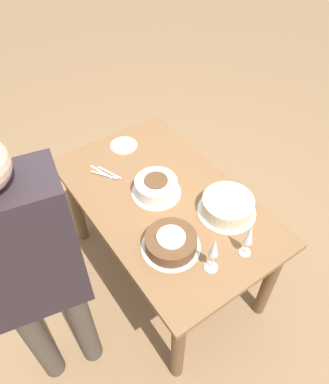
# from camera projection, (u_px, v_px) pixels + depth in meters

# --- Properties ---
(ground_plane) EXTENTS (12.00, 12.00, 0.00)m
(ground_plane) POSITION_uv_depth(u_px,v_px,m) (164.00, 269.00, 2.56)
(ground_plane) COLOR #8E6B47
(dining_table) EXTENTS (1.30, 0.79, 0.73)m
(dining_table) POSITION_uv_depth(u_px,v_px,m) (164.00, 213.00, 2.12)
(dining_table) COLOR brown
(dining_table) RESTS_ON ground_plane
(cake_center_white) EXTENTS (0.27, 0.27, 0.10)m
(cake_center_white) POSITION_uv_depth(u_px,v_px,m) (156.00, 187.00, 2.02)
(cake_center_white) COLOR white
(cake_center_white) RESTS_ON dining_table
(cake_front_chocolate) EXTENTS (0.29, 0.29, 0.09)m
(cake_front_chocolate) POSITION_uv_depth(u_px,v_px,m) (171.00, 242.00, 1.78)
(cake_front_chocolate) COLOR white
(cake_front_chocolate) RESTS_ON dining_table
(cake_back_decorated) EXTENTS (0.31, 0.31, 0.09)m
(cake_back_decorated) POSITION_uv_depth(u_px,v_px,m) (227.00, 206.00, 1.93)
(cake_back_decorated) COLOR white
(cake_back_decorated) RESTS_ON dining_table
(wine_glass_near) EXTENTS (0.06, 0.06, 0.22)m
(wine_glass_near) POSITION_uv_depth(u_px,v_px,m) (214.00, 249.00, 1.62)
(wine_glass_near) COLOR silver
(wine_glass_near) RESTS_ON dining_table
(wine_glass_far) EXTENTS (0.06, 0.06, 0.21)m
(wine_glass_far) POSITION_uv_depth(u_px,v_px,m) (249.00, 235.00, 1.68)
(wine_glass_far) COLOR silver
(wine_glass_far) RESTS_ON dining_table
(dessert_plate_left) EXTENTS (0.17, 0.17, 0.01)m
(dessert_plate_left) POSITION_uv_depth(u_px,v_px,m) (124.00, 145.00, 2.32)
(dessert_plate_left) COLOR beige
(dessert_plate_left) RESTS_ON dining_table
(fork_pile) EXTENTS (0.20, 0.12, 0.01)m
(fork_pile) POSITION_uv_depth(u_px,v_px,m) (105.00, 173.00, 2.15)
(fork_pile) COLOR silver
(fork_pile) RESTS_ON dining_table
(person_cutting) EXTENTS (0.30, 0.44, 1.62)m
(person_cutting) POSITION_uv_depth(u_px,v_px,m) (30.00, 270.00, 1.44)
(person_cutting) COLOR #4C4238
(person_cutting) RESTS_ON ground_plane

